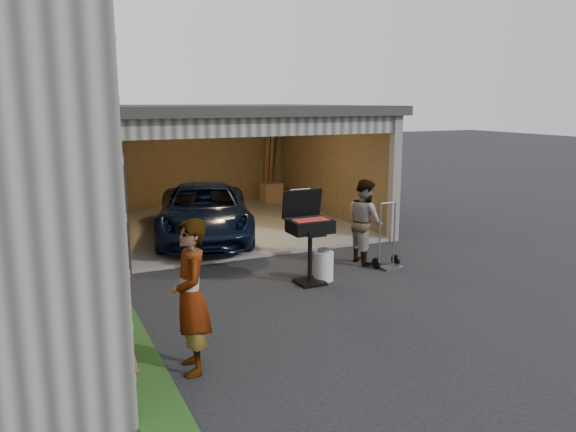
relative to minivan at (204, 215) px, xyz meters
name	(u,v)px	position (x,y,z in m)	size (l,w,h in m)	color
ground	(307,329)	(-0.18, -5.28, -0.58)	(80.00, 80.00, 0.00)	black
groundcover_strip	(155,399)	(-2.43, -6.28, -0.55)	(0.50, 8.00, 0.06)	#193814
garage	(208,149)	(0.59, 1.52, 1.29)	(6.80, 6.30, 2.90)	#605E59
minivan	(204,215)	(0.00, 0.00, 0.00)	(1.93, 4.18, 1.16)	black
woman	(191,297)	(-1.88, -5.78, 0.30)	(0.64, 0.42, 1.75)	#C9DAFD
man	(365,221)	(2.25, -2.88, 0.21)	(0.77, 0.60, 1.58)	#4C261D
bbq_grill	(309,229)	(0.72, -3.56, 0.34)	(0.70, 0.61, 1.55)	black
propane_tank	(324,266)	(1.02, -3.54, -0.33)	(0.33, 0.33, 0.50)	silver
plywood_panel	(120,322)	(-2.58, -5.23, -0.08)	(0.04, 0.91, 1.01)	brown
hand_truck	(388,255)	(2.44, -3.40, -0.35)	(0.52, 0.40, 1.23)	slate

